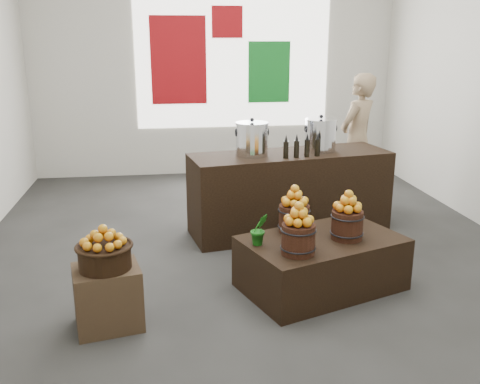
{
  "coord_description": "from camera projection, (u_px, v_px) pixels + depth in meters",
  "views": [
    {
      "loc": [
        -0.89,
        -5.5,
        2.27
      ],
      "look_at": [
        -0.15,
        -0.4,
        0.77
      ],
      "focal_mm": 40.0,
      "sensor_mm": 36.0,
      "label": 1
    }
  ],
  "objects": [
    {
      "name": "deco_green_right",
      "position": [
        269.0,
        72.0,
        8.93
      ],
      "size": [
        0.7,
        0.04,
        1.0
      ],
      "primitive_type": "cube",
      "color": "#117321",
      "rests_on": "back_wall"
    },
    {
      "name": "stock_pot_center",
      "position": [
        320.0,
        136.0,
        6.3
      ],
      "size": [
        0.36,
        0.36,
        0.36
      ],
      "primitive_type": "cylinder",
      "color": "silver",
      "rests_on": "counter"
    },
    {
      "name": "apples_in_basket",
      "position": [
        103.0,
        236.0,
        4.15
      ],
      "size": [
        0.32,
        0.32,
        0.17
      ],
      "primitive_type": null,
      "color": "#AB1605",
      "rests_on": "wicker_basket"
    },
    {
      "name": "deco_red_upper",
      "position": [
        227.0,
        22.0,
        8.61
      ],
      "size": [
        0.5,
        0.04,
        0.5
      ],
      "primitive_type": "cube",
      "color": "maroon",
      "rests_on": "back_wall"
    },
    {
      "name": "deco_red_left",
      "position": [
        179.0,
        60.0,
        8.67
      ],
      "size": [
        0.9,
        0.04,
        1.4
      ],
      "primitive_type": "cube",
      "color": "maroon",
      "rests_on": "back_wall"
    },
    {
      "name": "crate",
      "position": [
        108.0,
        297.0,
        4.29
      ],
      "size": [
        0.59,
        0.52,
        0.51
      ],
      "primitive_type": "cube",
      "rotation": [
        0.0,
        0.0,
        0.21
      ],
      "color": "#4D3A24",
      "rests_on": "ground"
    },
    {
      "name": "apple_bucket_front_right",
      "position": [
        347.0,
        225.0,
        4.86
      ],
      "size": [
        0.29,
        0.29,
        0.26
      ],
      "primitive_type": "cylinder",
      "color": "#33170D",
      "rests_on": "display_table"
    },
    {
      "name": "back_wall",
      "position": [
        215.0,
        54.0,
        8.75
      ],
      "size": [
        6.0,
        0.04,
        4.0
      ],
      "primitive_type": "cube",
      "color": "beige",
      "rests_on": "ground"
    },
    {
      "name": "apples_in_bucket_rear",
      "position": [
        295.0,
        195.0,
        4.96
      ],
      "size": [
        0.21,
        0.21,
        0.19
      ],
      "primitive_type": null,
      "color": "#AB1605",
      "rests_on": "apple_bucket_rear"
    },
    {
      "name": "ground",
      "position": [
        248.0,
        247.0,
        5.99
      ],
      "size": [
        7.0,
        7.0,
        0.0
      ],
      "primitive_type": "plane",
      "color": "#31312F",
      "rests_on": "ground"
    },
    {
      "name": "shopper",
      "position": [
        357.0,
        139.0,
        7.4
      ],
      "size": [
        0.78,
        0.75,
        1.81
      ],
      "primitive_type": "imported",
      "rotation": [
        0.0,
        0.0,
        3.83
      ],
      "color": "#8F7658",
      "rests_on": "ground"
    },
    {
      "name": "back_opening",
      "position": [
        233.0,
        54.0,
        8.77
      ],
      "size": [
        3.2,
        0.02,
        2.4
      ],
      "primitive_type": "cube",
      "color": "white",
      "rests_on": "back_wall"
    },
    {
      "name": "apple_bucket_front_left",
      "position": [
        298.0,
        239.0,
        4.51
      ],
      "size": [
        0.29,
        0.29,
        0.26
      ],
      "primitive_type": "cylinder",
      "color": "#33170D",
      "rests_on": "display_table"
    },
    {
      "name": "counter",
      "position": [
        290.0,
        193.0,
        6.38
      ],
      "size": [
        2.44,
        1.13,
        0.96
      ],
      "primitive_type": "cube",
      "rotation": [
        0.0,
        0.0,
        0.17
      ],
      "color": "black",
      "rests_on": "ground"
    },
    {
      "name": "apples_in_bucket_front_left",
      "position": [
        299.0,
        214.0,
        4.45
      ],
      "size": [
        0.21,
        0.21,
        0.19
      ],
      "primitive_type": null,
      "color": "#AB1605",
      "rests_on": "apple_bucket_front_left"
    },
    {
      "name": "herb_garnish_right",
      "position": [
        345.0,
        212.0,
        5.23
      ],
      "size": [
        0.24,
        0.21,
        0.25
      ],
      "primitive_type": "imported",
      "rotation": [
        0.0,
        0.0,
        -0.07
      ],
      "color": "#166114",
      "rests_on": "display_table"
    },
    {
      "name": "wicker_basket",
      "position": [
        105.0,
        257.0,
        4.2
      ],
      "size": [
        0.41,
        0.41,
        0.19
      ],
      "primitive_type": "cylinder",
      "color": "black",
      "rests_on": "crate"
    },
    {
      "name": "apples_in_bucket_front_right",
      "position": [
        348.0,
        201.0,
        4.79
      ],
      "size": [
        0.21,
        0.21,
        0.19
      ],
      "primitive_type": null,
      "color": "#AB1605",
      "rests_on": "apple_bucket_front_right"
    },
    {
      "name": "herb_garnish_left",
      "position": [
        259.0,
        229.0,
        4.71
      ],
      "size": [
        0.19,
        0.17,
        0.29
      ],
      "primitive_type": "imported",
      "rotation": [
        0.0,
        0.0,
        0.27
      ],
      "color": "#166114",
      "rests_on": "display_table"
    },
    {
      "name": "apple_bucket_rear",
      "position": [
        294.0,
        219.0,
        5.02
      ],
      "size": [
        0.29,
        0.29,
        0.26
      ],
      "primitive_type": "cylinder",
      "color": "#33170D",
      "rests_on": "display_table"
    },
    {
      "name": "oil_cruets",
      "position": [
        299.0,
        146.0,
        5.99
      ],
      "size": [
        0.35,
        0.12,
        0.27
      ],
      "primitive_type": null,
      "rotation": [
        0.0,
        0.0,
        0.17
      ],
      "color": "black",
      "rests_on": "counter"
    },
    {
      "name": "stock_pot_left",
      "position": [
        252.0,
        140.0,
        6.05
      ],
      "size": [
        0.36,
        0.36,
        0.36
      ],
      "primitive_type": "cylinder",
      "color": "silver",
      "rests_on": "counter"
    },
    {
      "name": "display_table",
      "position": [
        321.0,
        263.0,
        4.97
      ],
      "size": [
        1.64,
        1.31,
        0.49
      ],
      "primitive_type": "cube",
      "rotation": [
        0.0,
        0.0,
        0.34
      ],
      "color": "black",
      "rests_on": "ground"
    }
  ]
}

